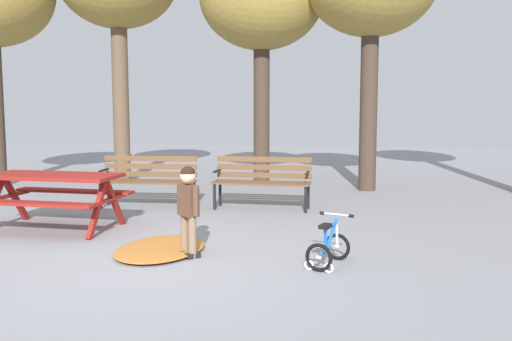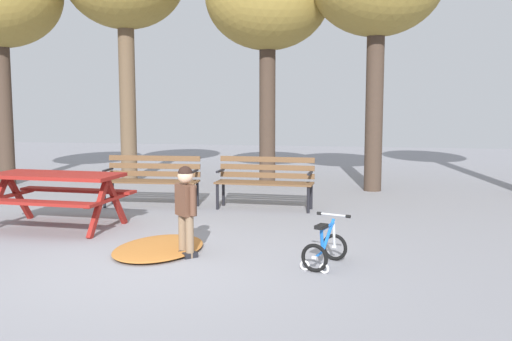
% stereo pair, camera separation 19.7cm
% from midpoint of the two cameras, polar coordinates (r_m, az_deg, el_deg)
% --- Properties ---
extents(ground, '(36.00, 36.00, 0.00)m').
position_cam_midpoint_polar(ground, '(6.34, -12.14, -9.34)').
color(ground, gray).
extents(picnic_table, '(1.86, 1.43, 0.79)m').
position_cam_midpoint_polar(picnic_table, '(8.44, -20.04, -1.51)').
color(picnic_table, maroon).
rests_on(picnic_table, ground).
extents(park_bench_far_left, '(1.62, 0.55, 0.85)m').
position_cam_midpoint_polar(park_bench_far_left, '(9.84, -11.15, -0.62)').
color(park_bench_far_left, brown).
rests_on(park_bench_far_left, ground).
extents(park_bench_left, '(1.61, 0.50, 0.85)m').
position_cam_midpoint_polar(park_bench_left, '(9.49, 0.04, -0.75)').
color(park_bench_left, brown).
rests_on(park_bench_left, ground).
extents(child_standing, '(0.31, 0.29, 1.03)m').
position_cam_midpoint_polar(child_standing, '(6.54, -7.59, -3.31)').
color(child_standing, '#7F664C').
rests_on(child_standing, ground).
extents(kids_bicycle, '(0.51, 0.63, 0.54)m').
position_cam_midpoint_polar(kids_bicycle, '(6.24, 6.27, -7.58)').
color(kids_bicycle, black).
rests_on(kids_bicycle, ground).
extents(leaf_pile, '(1.09, 1.47, 0.07)m').
position_cam_midpoint_polar(leaf_pile, '(6.95, -10.25, -7.58)').
color(leaf_pile, '#B26B2D').
rests_on(leaf_pile, ground).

